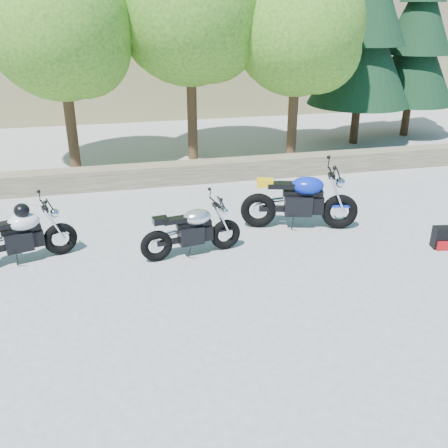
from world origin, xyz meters
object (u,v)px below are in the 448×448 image
at_px(silver_bike, 192,231).
at_px(white_bike, 18,235).
at_px(blue_bike, 300,201).
at_px(backpack, 441,238).

bearing_deg(silver_bike, white_bike, 164.20).
relative_size(silver_bike, blue_bike, 0.81).
height_order(blue_bike, backpack, blue_bike).
height_order(white_bike, blue_bike, blue_bike).
bearing_deg(white_bike, backpack, -24.47).
distance_m(blue_bike, backpack, 2.67).
bearing_deg(blue_bike, white_bike, -161.09).
bearing_deg(white_bike, silver_bike, -23.00).
xyz_separation_m(silver_bike, backpack, (4.49, -0.76, -0.26)).
bearing_deg(backpack, white_bike, -178.98).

